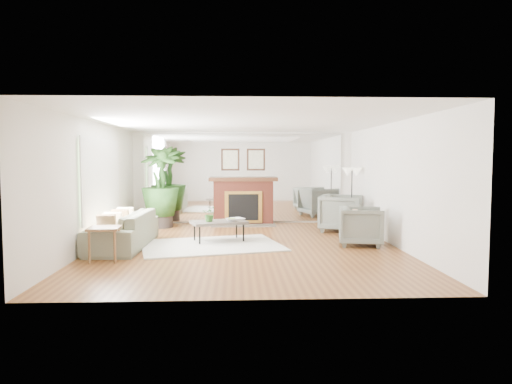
{
  "coord_description": "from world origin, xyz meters",
  "views": [
    {
      "loc": [
        -0.19,
        -9.05,
        1.73
      ],
      "look_at": [
        0.23,
        0.6,
        1.06
      ],
      "focal_mm": 32.0,
      "sensor_mm": 36.0,
      "label": 1
    }
  ],
  "objects_px": {
    "coffee_table": "(219,223)",
    "sofa": "(123,230)",
    "side_table": "(104,233)",
    "armchair_front": "(361,226)",
    "floor_lamp": "(352,177)",
    "fireplace": "(243,200)",
    "armchair_back": "(341,213)",
    "potted_ficus": "(161,184)"
  },
  "relations": [
    {
      "from": "coffee_table",
      "to": "armchair_back",
      "type": "distance_m",
      "value": 3.22
    },
    {
      "from": "coffee_table",
      "to": "side_table",
      "type": "relative_size",
      "value": 2.16
    },
    {
      "from": "fireplace",
      "to": "potted_ficus",
      "type": "bearing_deg",
      "value": -166.66
    },
    {
      "from": "armchair_back",
      "to": "side_table",
      "type": "xyz_separation_m",
      "value": [
        -4.81,
        -3.09,
        0.05
      ]
    },
    {
      "from": "sofa",
      "to": "side_table",
      "type": "xyz_separation_m",
      "value": [
        -0.0,
        -1.27,
        0.15
      ]
    },
    {
      "from": "potted_ficus",
      "to": "floor_lamp",
      "type": "height_order",
      "value": "potted_ficus"
    },
    {
      "from": "armchair_front",
      "to": "potted_ficus",
      "type": "relative_size",
      "value": 0.41
    },
    {
      "from": "sofa",
      "to": "armchair_front",
      "type": "relative_size",
      "value": 2.76
    },
    {
      "from": "fireplace",
      "to": "armchair_front",
      "type": "bearing_deg",
      "value": -53.73
    },
    {
      "from": "armchair_back",
      "to": "floor_lamp",
      "type": "height_order",
      "value": "floor_lamp"
    },
    {
      "from": "fireplace",
      "to": "floor_lamp",
      "type": "relative_size",
      "value": 1.32
    },
    {
      "from": "armchair_back",
      "to": "potted_ficus",
      "type": "height_order",
      "value": "potted_ficus"
    },
    {
      "from": "coffee_table",
      "to": "sofa",
      "type": "height_order",
      "value": "sofa"
    },
    {
      "from": "armchair_back",
      "to": "sofa",
      "type": "bearing_deg",
      "value": 130.61
    },
    {
      "from": "sofa",
      "to": "side_table",
      "type": "relative_size",
      "value": 4.05
    },
    {
      "from": "armchair_back",
      "to": "potted_ficus",
      "type": "xyz_separation_m",
      "value": [
        -4.5,
        0.87,
        0.67
      ]
    },
    {
      "from": "potted_ficus",
      "to": "sofa",
      "type": "bearing_deg",
      "value": -96.65
    },
    {
      "from": "armchair_back",
      "to": "floor_lamp",
      "type": "bearing_deg",
      "value": -26.14
    },
    {
      "from": "floor_lamp",
      "to": "armchair_front",
      "type": "bearing_deg",
      "value": -99.21
    },
    {
      "from": "armchair_front",
      "to": "side_table",
      "type": "distance_m",
      "value": 4.97
    },
    {
      "from": "side_table",
      "to": "potted_ficus",
      "type": "bearing_deg",
      "value": 85.42
    },
    {
      "from": "sofa",
      "to": "coffee_table",
      "type": "bearing_deg",
      "value": 105.48
    },
    {
      "from": "armchair_front",
      "to": "potted_ficus",
      "type": "xyz_separation_m",
      "value": [
        -4.49,
        2.7,
        0.72
      ]
    },
    {
      "from": "armchair_back",
      "to": "fireplace",
      "type": "bearing_deg",
      "value": 79.63
    },
    {
      "from": "potted_ficus",
      "to": "side_table",
      "type": "bearing_deg",
      "value": -94.58
    },
    {
      "from": "coffee_table",
      "to": "floor_lamp",
      "type": "distance_m",
      "value": 3.78
    },
    {
      "from": "sofa",
      "to": "potted_ficus",
      "type": "xyz_separation_m",
      "value": [
        0.31,
        2.69,
        0.77
      ]
    },
    {
      "from": "side_table",
      "to": "armchair_front",
      "type": "bearing_deg",
      "value": 14.7
    },
    {
      "from": "sofa",
      "to": "armchair_front",
      "type": "distance_m",
      "value": 4.8
    },
    {
      "from": "fireplace",
      "to": "potted_ficus",
      "type": "height_order",
      "value": "potted_ficus"
    },
    {
      "from": "fireplace",
      "to": "armchair_back",
      "type": "distance_m",
      "value": 2.74
    },
    {
      "from": "armchair_front",
      "to": "side_table",
      "type": "relative_size",
      "value": 1.46
    },
    {
      "from": "coffee_table",
      "to": "armchair_front",
      "type": "height_order",
      "value": "armchair_front"
    },
    {
      "from": "floor_lamp",
      "to": "fireplace",
      "type": "bearing_deg",
      "value": 158.81
    },
    {
      "from": "fireplace",
      "to": "coffee_table",
      "type": "xyz_separation_m",
      "value": [
        -0.56,
        -2.73,
        -0.25
      ]
    },
    {
      "from": "armchair_front",
      "to": "floor_lamp",
      "type": "bearing_deg",
      "value": 2.37
    },
    {
      "from": "potted_ficus",
      "to": "armchair_front",
      "type": "bearing_deg",
      "value": -31.01
    },
    {
      "from": "armchair_back",
      "to": "armchair_front",
      "type": "xyz_separation_m",
      "value": [
        -0.01,
        -1.83,
        -0.06
      ]
    },
    {
      "from": "fireplace",
      "to": "floor_lamp",
      "type": "bearing_deg",
      "value": -21.19
    },
    {
      "from": "potted_ficus",
      "to": "fireplace",
      "type": "bearing_deg",
      "value": 13.34
    },
    {
      "from": "sofa",
      "to": "armchair_back",
      "type": "relative_size",
      "value": 2.41
    },
    {
      "from": "floor_lamp",
      "to": "armchair_back",
      "type": "bearing_deg",
      "value": -135.99
    }
  ]
}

